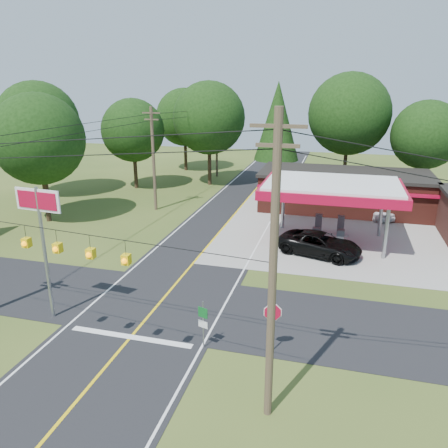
% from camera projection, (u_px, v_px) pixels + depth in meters
% --- Properties ---
extents(ground, '(120.00, 120.00, 0.00)m').
position_uv_depth(ground, '(159.00, 304.00, 25.17)').
color(ground, '#354C1A').
rests_on(ground, ground).
extents(main_highway, '(8.00, 120.00, 0.02)m').
position_uv_depth(main_highway, '(159.00, 304.00, 25.16)').
color(main_highway, black).
rests_on(main_highway, ground).
extents(cross_road, '(70.00, 7.00, 0.02)m').
position_uv_depth(cross_road, '(159.00, 303.00, 25.16)').
color(cross_road, black).
rests_on(cross_road, ground).
extents(lane_center_yellow, '(0.15, 110.00, 0.00)m').
position_uv_depth(lane_center_yellow, '(159.00, 303.00, 25.16)').
color(lane_center_yellow, yellow).
rests_on(lane_center_yellow, main_highway).
extents(gas_canopy, '(10.60, 7.40, 4.88)m').
position_uv_depth(gas_canopy, '(332.00, 190.00, 33.55)').
color(gas_canopy, gray).
rests_on(gas_canopy, ground).
extents(convenience_store, '(16.40, 7.55, 3.80)m').
position_uv_depth(convenience_store, '(344.00, 190.00, 43.20)').
color(convenience_store, '#572018').
rests_on(convenience_store, ground).
extents(utility_pole_near_right, '(1.80, 0.30, 11.50)m').
position_uv_depth(utility_pole_near_right, '(273.00, 272.00, 15.04)').
color(utility_pole_near_right, '#473828').
rests_on(utility_pole_near_right, ground).
extents(utility_pole_far_left, '(1.80, 0.30, 10.00)m').
position_uv_depth(utility_pole_far_left, '(153.00, 158.00, 42.03)').
color(utility_pole_far_left, '#473828').
rests_on(utility_pole_far_left, ground).
extents(utility_pole_north, '(0.30, 0.30, 9.50)m').
position_uv_depth(utility_pole_north, '(217.00, 141.00, 57.41)').
color(utility_pole_north, '#473828').
rests_on(utility_pole_north, ground).
extents(overhead_beacons, '(17.04, 2.04, 1.03)m').
position_uv_depth(overhead_beacons, '(72.00, 234.00, 17.97)').
color(overhead_beacons, black).
rests_on(overhead_beacons, ground).
extents(treeline_backdrop, '(70.27, 51.59, 13.30)m').
position_uv_depth(treeline_backdrop, '(256.00, 130.00, 44.66)').
color(treeline_backdrop, '#332316').
rests_on(treeline_backdrop, ground).
extents(suv_car, '(7.49, 7.49, 1.67)m').
position_uv_depth(suv_car, '(320.00, 244.00, 31.99)').
color(suv_car, black).
rests_on(suv_car, ground).
extents(sedan_car, '(6.15, 6.15, 1.58)m').
position_uv_depth(sedan_car, '(376.00, 209.00, 40.99)').
color(sedan_car, white).
rests_on(sedan_car, ground).
extents(big_stop_sign, '(2.69, 0.37, 7.25)m').
position_uv_depth(big_stop_sign, '(40.00, 222.00, 22.10)').
color(big_stop_sign, gray).
rests_on(big_stop_sign, ground).
extents(octagonal_stop_sign, '(0.88, 0.22, 2.57)m').
position_uv_depth(octagonal_stop_sign, '(272.00, 316.00, 20.08)').
color(octagonal_stop_sign, gray).
rests_on(octagonal_stop_sign, ground).
extents(route_sign_post, '(0.50, 0.18, 2.50)m').
position_uv_depth(route_sign_post, '(203.00, 320.00, 20.53)').
color(route_sign_post, gray).
rests_on(route_sign_post, ground).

